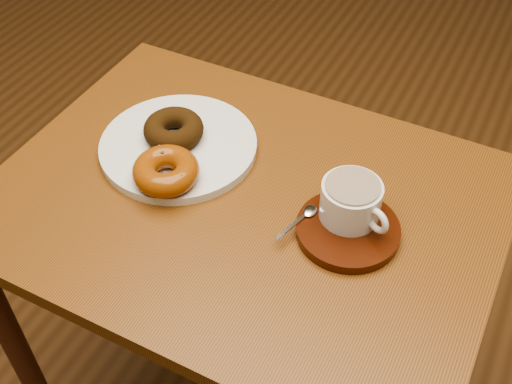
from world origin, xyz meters
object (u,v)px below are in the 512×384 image
at_px(saucer, 348,230).
at_px(donut_plate, 179,146).
at_px(coffee_cup, 352,201).
at_px(cafe_table, 245,245).

bearing_deg(saucer, donut_plate, 171.68).
xyz_separation_m(donut_plate, coffee_cup, (0.31, -0.03, 0.04)).
bearing_deg(coffee_cup, cafe_table, -147.38).
xyz_separation_m(cafe_table, saucer, (0.17, 0.00, 0.12)).
xyz_separation_m(cafe_table, donut_plate, (-0.15, 0.05, 0.12)).
bearing_deg(donut_plate, cafe_table, -18.02).
distance_m(cafe_table, saucer, 0.21).
distance_m(saucer, coffee_cup, 0.04).
relative_size(cafe_table, coffee_cup, 6.91).
bearing_deg(cafe_table, saucer, 0.82).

